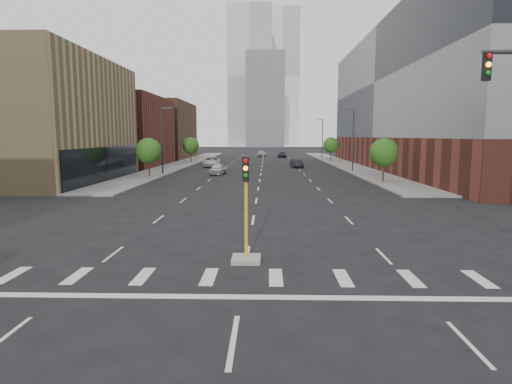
{
  "coord_description": "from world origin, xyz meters",
  "views": [
    {
      "loc": [
        0.85,
        -8.41,
        5.24
      ],
      "look_at": [
        0.32,
        12.42,
        2.5
      ],
      "focal_mm": 30.0,
      "sensor_mm": 36.0,
      "label": 1
    }
  ],
  "objects_px": {
    "car_distant": "(262,154)",
    "car_near_left": "(218,169)",
    "car_deep_right": "(282,155)",
    "car_far_left": "(212,162)",
    "car_mid_right": "(297,163)",
    "median_traffic_signal": "(246,239)"
  },
  "relations": [
    {
      "from": "car_far_left",
      "to": "car_deep_right",
      "type": "bearing_deg",
      "value": 62.56
    },
    {
      "from": "median_traffic_signal",
      "to": "car_near_left",
      "type": "xyz_separation_m",
      "value": [
        -5.83,
        40.66,
        -0.23
      ]
    },
    {
      "from": "car_deep_right",
      "to": "car_distant",
      "type": "distance_m",
      "value": 6.41
    },
    {
      "from": "median_traffic_signal",
      "to": "car_distant",
      "type": "xyz_separation_m",
      "value": [
        -0.46,
        91.11,
        -0.17
      ]
    },
    {
      "from": "median_traffic_signal",
      "to": "car_near_left",
      "type": "height_order",
      "value": "median_traffic_signal"
    },
    {
      "from": "car_near_left",
      "to": "car_distant",
      "type": "xyz_separation_m",
      "value": [
        5.37,
        50.45,
        0.06
      ]
    },
    {
      "from": "car_mid_right",
      "to": "car_distant",
      "type": "height_order",
      "value": "car_distant"
    },
    {
      "from": "car_deep_right",
      "to": "car_distant",
      "type": "height_order",
      "value": "car_distant"
    },
    {
      "from": "median_traffic_signal",
      "to": "car_mid_right",
      "type": "relative_size",
      "value": 1.04
    },
    {
      "from": "car_near_left",
      "to": "car_deep_right",
      "type": "xyz_separation_m",
      "value": [
        10.33,
        46.39,
        -0.06
      ]
    },
    {
      "from": "median_traffic_signal",
      "to": "car_distant",
      "type": "height_order",
      "value": "median_traffic_signal"
    },
    {
      "from": "car_near_left",
      "to": "car_distant",
      "type": "distance_m",
      "value": 50.74
    },
    {
      "from": "car_mid_right",
      "to": "car_deep_right",
      "type": "bearing_deg",
      "value": 84.26
    },
    {
      "from": "car_distant",
      "to": "car_near_left",
      "type": "bearing_deg",
      "value": -89.75
    },
    {
      "from": "median_traffic_signal",
      "to": "car_mid_right",
      "type": "height_order",
      "value": "median_traffic_signal"
    },
    {
      "from": "car_far_left",
      "to": "car_deep_right",
      "type": "xyz_separation_m",
      "value": [
        13.07,
        31.58,
        -0.18
      ]
    },
    {
      "from": "median_traffic_signal",
      "to": "car_near_left",
      "type": "bearing_deg",
      "value": 98.16
    },
    {
      "from": "car_near_left",
      "to": "car_deep_right",
      "type": "height_order",
      "value": "car_near_left"
    },
    {
      "from": "car_far_left",
      "to": "car_mid_right",
      "type": "bearing_deg",
      "value": -11.98
    },
    {
      "from": "car_mid_right",
      "to": "car_far_left",
      "type": "xyz_separation_m",
      "value": [
        -14.37,
        1.77,
        0.17
      ]
    },
    {
      "from": "car_near_left",
      "to": "car_distant",
      "type": "relative_size",
      "value": 0.93
    },
    {
      "from": "car_near_left",
      "to": "car_deep_right",
      "type": "distance_m",
      "value": 47.53
    }
  ]
}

